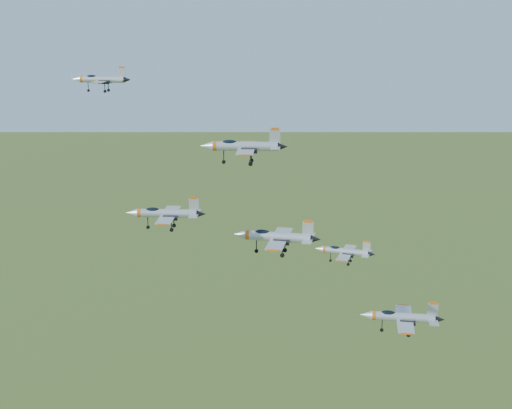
# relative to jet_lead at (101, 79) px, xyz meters

# --- Properties ---
(jet_lead) EXTENTS (10.97, 9.03, 2.94)m
(jet_lead) POSITION_rel_jet_lead_xyz_m (0.00, 0.00, 0.00)
(jet_lead) COLOR #A8ADB5
(jet_left_high) EXTENTS (14.07, 11.68, 3.76)m
(jet_left_high) POSITION_rel_jet_lead_xyz_m (28.24, -13.99, -8.83)
(jet_left_high) COLOR #A8ADB5
(jet_right_high) EXTENTS (11.30, 9.37, 3.02)m
(jet_right_high) POSITION_rel_jet_lead_xyz_m (20.18, -31.48, -15.31)
(jet_right_high) COLOR #A8ADB5
(jet_left_low) EXTENTS (10.53, 8.83, 2.82)m
(jet_left_low) POSITION_rel_jet_lead_xyz_m (44.61, -7.87, -27.65)
(jet_left_low) COLOR #A8ADB5
(jet_right_low) EXTENTS (13.00, 10.73, 3.48)m
(jet_right_low) POSITION_rel_jet_lead_xyz_m (35.04, -26.00, -19.74)
(jet_right_low) COLOR #A8ADB5
(jet_trail) EXTENTS (13.23, 10.85, 3.55)m
(jet_trail) POSITION_rel_jet_lead_xyz_m (54.08, -17.65, -34.80)
(jet_trail) COLOR #A8ADB5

